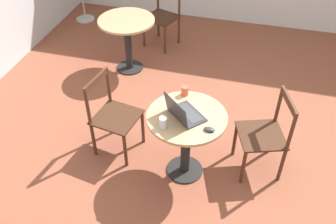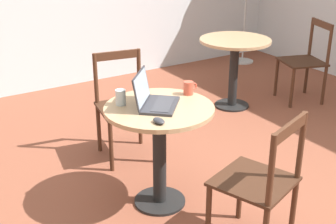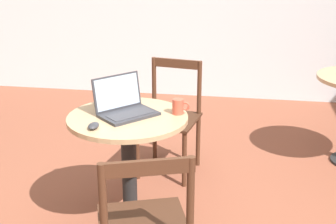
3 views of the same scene
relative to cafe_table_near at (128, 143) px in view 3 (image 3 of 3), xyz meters
name	(u,v)px [view 3 (image 3 of 3)]	position (x,y,z in m)	size (l,w,h in m)	color
cafe_table_near	(128,143)	(0.00, 0.00, 0.00)	(0.75, 0.75, 0.76)	black
chair_near_back	(170,118)	(0.14, 0.81, -0.12)	(0.50, 0.50, 0.90)	#472819
laptop	(125,107)	(-0.02, 0.03, 0.23)	(0.42, 0.42, 0.23)	#2D2D33
mouse	(93,126)	(-0.14, -0.23, 0.20)	(0.06, 0.10, 0.03)	#2D2D33
mug	(178,106)	(0.31, 0.09, 0.23)	(0.11, 0.07, 0.10)	#C64C38
drinking_glass	(104,98)	(-0.20, 0.17, 0.24)	(0.07, 0.07, 0.11)	silver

